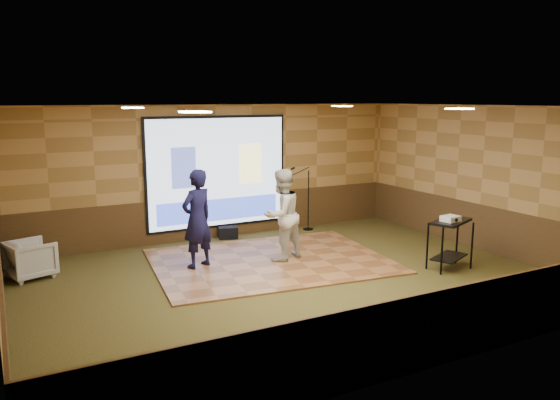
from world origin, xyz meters
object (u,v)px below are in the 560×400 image
player_right (282,215)px  banquet_chair (31,259)px  av_table (450,235)px  duffel_bag (228,233)px  projector (451,219)px  mic_stand (306,210)px  player_left (197,219)px  projector_screen (218,173)px  dance_floor (270,261)px

player_right → banquet_chair: (-4.40, 1.17, -0.58)m
av_table → duffel_bag: av_table is taller
projector → duffel_bag: 4.96m
player_right → mic_stand: player_right is taller
projector → banquet_chair: (-6.83, 3.14, -0.64)m
player_left → av_table: (4.12, -2.21, -0.31)m
mic_stand → duffel_bag: 2.02m
mic_stand → projector_screen: bearing=-172.1°
dance_floor → projector_screen: bearing=94.6°
dance_floor → duffel_bag: size_ratio=10.45×
mic_stand → banquet_chair: bearing=-156.3°
player_left → duffel_bag: 2.40m
dance_floor → player_left: bearing=169.8°
av_table → mic_stand: 3.98m
av_table → duffel_bag: (-2.78, 4.01, -0.51)m
player_right → banquet_chair: player_right is taller
player_left → av_table: size_ratio=1.98×
player_right → duffel_bag: (-0.26, 2.10, -0.79)m
dance_floor → av_table: av_table is taller
av_table → banquet_chair: 7.58m
projector_screen → mic_stand: 2.36m
av_table → projector: 0.35m
av_table → mic_stand: mic_stand is taller
banquet_chair → duffel_bag: size_ratio=1.75×
dance_floor → projector: size_ratio=14.39×
av_table → banquet_chair: bearing=156.0°
projector_screen → projector: projector_screen is taller
dance_floor → mic_stand: bearing=44.9°
projector_screen → mic_stand: projector_screen is taller
projector_screen → dance_floor: bearing=-85.4°
duffel_bag → projector: bearing=-56.6°
player_right → duffel_bag: player_right is taller
projector_screen → banquet_chair: 4.31m
projector → mic_stand: mic_stand is taller
projector_screen → player_left: projector_screen is taller
av_table → duffel_bag: bearing=124.7°
dance_floor → av_table: (2.74, -1.96, 0.63)m
av_table → banquet_chair: (-6.92, 3.08, -0.31)m
mic_stand → banquet_chair: (-6.13, -0.82, -0.16)m
av_table → banquet_chair: av_table is taller
av_table → mic_stand: (-0.79, 3.90, -0.15)m
duffel_bag → dance_floor: bearing=-88.9°
projector_screen → av_table: (2.92, -4.20, -0.83)m
projector_screen → av_table: bearing=-55.2°
duffel_bag → mic_stand: bearing=-3.4°
av_table → mic_stand: bearing=101.5°
dance_floor → av_table: size_ratio=4.77×
mic_stand → duffel_bag: bearing=-167.3°
player_right → banquet_chair: size_ratio=2.40×
player_left → duffel_bag: size_ratio=4.33×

